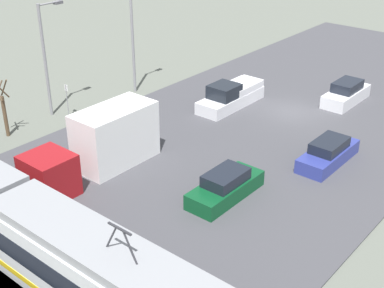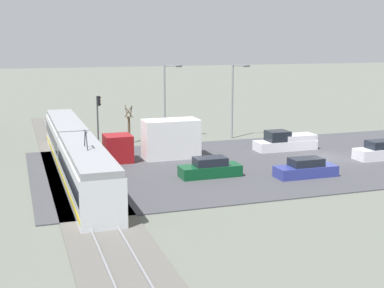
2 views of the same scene
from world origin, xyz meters
name	(u,v)px [view 1 (image 1 of 2)]	position (x,y,z in m)	size (l,w,h in m)	color
ground_plane	(291,113)	(0.00, 0.00, 0.00)	(320.00, 320.00, 0.00)	#60665B
road_surface	(291,112)	(0.00, 0.00, 0.04)	(20.20, 49.67, 0.08)	#424247
rail_bed	(37,263)	(0.00, 21.34, 0.05)	(64.99, 4.40, 0.22)	#5B5954
light_rail_tram	(14,221)	(1.30, 21.34, 1.65)	(26.99, 2.60, 4.37)	silver
box_truck	(101,145)	(4.03, 14.01, 1.62)	(2.42, 8.13, 3.34)	maroon
pickup_truck	(230,97)	(3.95, 1.98, 0.77)	(1.94, 5.79, 1.82)	silver
sedan_car_0	(346,94)	(-2.11, -4.07, 0.74)	(1.76, 4.59, 1.61)	silver
sedan_car_1	(226,187)	(-3.06, 11.91, 0.68)	(1.75, 4.61, 1.46)	#0C4723
sedan_car_2	(328,153)	(-5.38, 5.15, 0.66)	(1.71, 4.69, 1.42)	navy
street_tree	(4,111)	(12.07, 14.86, 1.74)	(0.92, 0.77, 3.83)	brown
street_lamp_near_crossing	(47,52)	(12.67, 10.79, 4.45)	(0.36, 1.95, 7.67)	gray
street_lamp_mid_block	(134,34)	(11.40, 3.88, 4.44)	(0.36, 1.95, 7.64)	gray
no_parking_sign	(67,98)	(11.41, 10.50, 1.44)	(0.32, 0.08, 2.37)	gray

